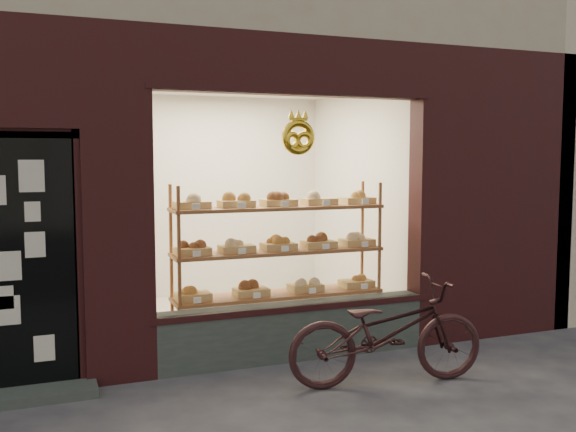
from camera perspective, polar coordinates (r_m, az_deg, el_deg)
name	(u,v)px	position (r m, az deg, el deg)	size (l,w,h in m)	color
display_shelf	(279,262)	(6.61, -0.84, -4.15)	(2.20, 0.45, 1.70)	brown
bicycle	(387,332)	(5.69, 8.77, -10.16)	(0.61, 1.75, 0.92)	black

